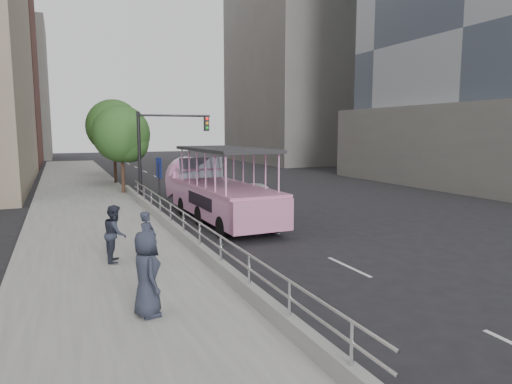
{
  "coord_description": "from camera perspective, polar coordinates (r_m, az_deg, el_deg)",
  "views": [
    {
      "loc": [
        -6.97,
        -13.32,
        4.14
      ],
      "look_at": [
        -0.7,
        1.24,
        2.01
      ],
      "focal_mm": 32.0,
      "sensor_mm": 36.0,
      "label": 1
    }
  ],
  "objects": [
    {
      "name": "duck_boat",
      "position": [
        21.55,
        -5.14,
        -0.05
      ],
      "size": [
        2.81,
        10.32,
        3.41
      ],
      "color": "black",
      "rests_on": "ground"
    },
    {
      "name": "guardrail",
      "position": [
        16.08,
        -9.04,
        -3.19
      ],
      "size": [
        0.07,
        22.0,
        0.71
      ],
      "color": "silver",
      "rests_on": "kerb_wall"
    },
    {
      "name": "street_tree_far",
      "position": [
        35.46,
        -17.19,
        7.58
      ],
      "size": [
        3.97,
        3.97,
        6.45
      ],
      "color": "#362318",
      "rests_on": "ground"
    },
    {
      "name": "kerb_wall",
      "position": [
        16.22,
        -8.99,
        -5.49
      ],
      "size": [
        0.24,
        30.0,
        0.36
      ],
      "primitive_type": "cube",
      "color": "#9D9E98",
      "rests_on": "sidewalk"
    },
    {
      "name": "street_tree_near",
      "position": [
        29.48,
        -16.27,
        6.72
      ],
      "size": [
        3.52,
        3.52,
        5.72
      ],
      "color": "#362318",
      "rests_on": "ground"
    },
    {
      "name": "pedestrian_near",
      "position": [
        13.29,
        -13.43,
        -5.8
      ],
      "size": [
        0.68,
        0.69,
        1.6
      ],
      "primitive_type": "imported",
      "rotation": [
        0.0,
        0.0,
        0.79
      ],
      "color": "#262A38",
      "rests_on": "sidewalk"
    },
    {
      "name": "traffic_signal",
      "position": [
        26.36,
        -11.84,
        6.09
      ],
      "size": [
        4.2,
        0.32,
        5.2
      ],
      "color": "black",
      "rests_on": "ground"
    },
    {
      "name": "car",
      "position": [
        23.43,
        0.07,
        -0.67
      ],
      "size": [
        2.42,
        4.62,
        1.5
      ],
      "primitive_type": "imported",
      "rotation": [
        0.0,
        0.0,
        -0.15
      ],
      "color": "silver",
      "rests_on": "ground"
    },
    {
      "name": "ground",
      "position": [
        15.6,
        4.2,
        -7.77
      ],
      "size": [
        160.0,
        160.0,
        0.0
      ],
      "primitive_type": "plane",
      "color": "black"
    },
    {
      "name": "sidewalk",
      "position": [
        23.7,
        -20.02,
        -2.52
      ],
      "size": [
        5.5,
        80.0,
        0.3
      ],
      "primitive_type": "cube",
      "color": "#9B9B96",
      "rests_on": "ground"
    },
    {
      "name": "pedestrian_far",
      "position": [
        9.85,
        -13.5,
        -9.88
      ],
      "size": [
        0.66,
        0.94,
        1.82
      ],
      "primitive_type": "imported",
      "rotation": [
        0.0,
        0.0,
        1.67
      ],
      "color": "#262A38",
      "rests_on": "sidewalk"
    },
    {
      "name": "pedestrian_mid",
      "position": [
        14.11,
        -17.19,
        -4.96
      ],
      "size": [
        0.78,
        0.93,
        1.69
      ],
      "primitive_type": "imported",
      "rotation": [
        0.0,
        0.0,
        1.38
      ],
      "color": "#262A38",
      "rests_on": "sidewalk"
    },
    {
      "name": "parking_sign",
      "position": [
        21.74,
        -12.0,
        1.33
      ],
      "size": [
        0.13,
        0.65,
        2.91
      ],
      "color": "black",
      "rests_on": "ground"
    },
    {
      "name": "midrise_stone_a",
      "position": [
        65.49,
        7.74,
        18.01
      ],
      "size": [
        20.0,
        20.0,
        32.0
      ],
      "primitive_type": "cube",
      "color": "slate",
      "rests_on": "ground"
    }
  ]
}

